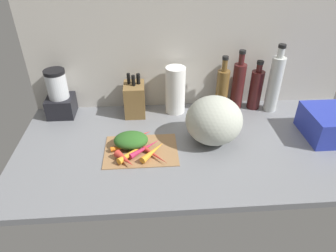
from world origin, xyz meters
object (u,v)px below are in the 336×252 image
at_px(carrot_4, 155,155).
at_px(dish_rack, 334,124).
at_px(bottle_2, 256,89).
at_px(carrot_2, 122,147).
at_px(blender_appliance, 59,96).
at_px(carrot_5, 145,148).
at_px(paper_towel_roll, 175,90).
at_px(carrot_3, 125,159).
at_px(bottle_3, 275,83).
at_px(carrot_0, 134,137).
at_px(carrot_6, 132,152).
at_px(bottle_1, 238,85).
at_px(carrot_1, 153,151).
at_px(cutting_board, 141,150).
at_px(winter_squash, 214,120).
at_px(knife_block, 135,99).

distance_m(carrot_4, dish_rack, 0.86).
bearing_deg(bottle_2, carrot_2, -154.01).
bearing_deg(blender_appliance, carrot_5, -39.13).
height_order(carrot_4, paper_towel_roll, paper_towel_roll).
bearing_deg(carrot_4, carrot_3, -168.71).
distance_m(carrot_2, carrot_4, 0.16).
bearing_deg(bottle_3, carrot_0, -161.78).
height_order(carrot_6, paper_towel_roll, paper_towel_roll).
height_order(carrot_0, bottle_1, bottle_1).
distance_m(carrot_1, blender_appliance, 0.62).
bearing_deg(carrot_0, carrot_5, -59.24).
bearing_deg(carrot_0, carrot_4, -55.53).
bearing_deg(carrot_0, carrot_3, -102.51).
bearing_deg(paper_towel_roll, dish_rack, -21.20).
bearing_deg(cutting_board, bottle_3, 24.33).
height_order(carrot_6, winter_squash, winter_squash).
bearing_deg(bottle_3, paper_towel_roll, 177.58).
bearing_deg(blender_appliance, bottle_3, -1.50).
xyz_separation_m(carrot_2, paper_towel_roll, (0.27, 0.33, 0.11)).
relative_size(carrot_0, knife_block, 0.79).
height_order(blender_appliance, paper_towel_roll, blender_appliance).
bearing_deg(carrot_0, knife_block, 89.74).
height_order(carrot_3, carrot_6, carrot_3).
bearing_deg(dish_rack, carrot_1, -173.71).
height_order(carrot_2, dish_rack, dish_rack).
bearing_deg(carrot_4, bottle_2, 36.16).
bearing_deg(knife_block, bottle_2, 1.63).
bearing_deg(carrot_2, carrot_4, -24.23).
xyz_separation_m(carrot_0, blender_appliance, (-0.39, 0.27, 0.09)).
bearing_deg(carrot_5, blender_appliance, 140.87).
xyz_separation_m(carrot_0, carrot_6, (-0.01, -0.11, -0.00)).
relative_size(cutting_board, knife_block, 1.45).
bearing_deg(carrot_4, bottle_1, 42.27).
xyz_separation_m(carrot_2, bottle_1, (0.61, 0.36, 0.12)).
relative_size(carrot_2, carrot_4, 0.68).
distance_m(carrot_2, carrot_3, 0.09).
distance_m(carrot_1, knife_block, 0.38).
height_order(carrot_5, carrot_6, carrot_6).
height_order(carrot_3, paper_towel_roll, paper_towel_roll).
bearing_deg(winter_squash, carrot_0, 176.84).
bearing_deg(bottle_3, winter_squash, -144.65).
xyz_separation_m(carrot_4, winter_squash, (0.27, 0.12, 0.09)).
xyz_separation_m(knife_block, bottle_1, (0.56, 0.03, 0.05)).
relative_size(cutting_board, carrot_1, 2.14).
bearing_deg(carrot_1, carrot_6, 179.91).
bearing_deg(dish_rack, winter_squash, -179.87).
bearing_deg(carrot_3, carrot_2, 100.20).
bearing_deg(carrot_2, dish_rack, 2.94).
xyz_separation_m(carrot_1, paper_towel_roll, (0.13, 0.38, 0.10)).
xyz_separation_m(cutting_board, carrot_1, (0.05, -0.04, 0.02)).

